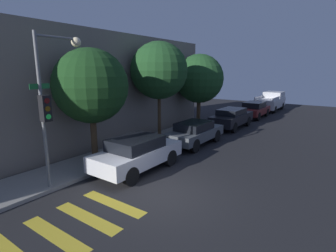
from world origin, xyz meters
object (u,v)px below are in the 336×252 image
at_px(sedan_tail_of_row, 254,109).
at_px(tree_near_corner, 91,86).
at_px(sedan_middle, 195,132).
at_px(pickup_truck, 271,101).
at_px(traffic_light_pole, 52,92).
at_px(sedan_far_end, 232,117).
at_px(sedan_near_corner, 137,153).
at_px(tree_far_end, 199,79).
at_px(tree_midblock, 159,71).

distance_m(sedan_tail_of_row, tree_near_corner, 16.72).
bearing_deg(sedan_middle, pickup_truck, 0.00).
height_order(traffic_light_pole, sedan_far_end, traffic_light_pole).
distance_m(sedan_far_end, pickup_truck, 11.05).
relative_size(sedan_tail_of_row, pickup_truck, 0.81).
xyz_separation_m(sedan_near_corner, tree_near_corner, (-0.30, 2.46, 2.79)).
height_order(sedan_middle, sedan_far_end, sedan_far_end).
bearing_deg(tree_near_corner, sedan_far_end, -12.70).
relative_size(pickup_truck, tree_far_end, 0.95).
relative_size(traffic_light_pole, pickup_truck, 1.06).
bearing_deg(traffic_light_pole, tree_far_end, 5.30).
bearing_deg(sedan_near_corner, tree_near_corner, 96.94).
xyz_separation_m(sedan_middle, tree_near_corner, (-5.30, 2.46, 2.85)).
relative_size(tree_near_corner, tree_far_end, 0.96).
distance_m(sedan_far_end, tree_far_end, 3.84).
distance_m(traffic_light_pole, pickup_truck, 24.77).
bearing_deg(sedan_tail_of_row, tree_far_end, 158.07).
height_order(sedan_far_end, pickup_truck, pickup_truck).
xyz_separation_m(sedan_far_end, pickup_truck, (11.05, 0.00, 0.18)).
bearing_deg(traffic_light_pole, sedan_middle, -9.10).
distance_m(sedan_near_corner, sedan_tail_of_row, 16.00).
height_order(traffic_light_pole, tree_far_end, traffic_light_pole).
distance_m(pickup_truck, tree_far_end, 12.33).
height_order(sedan_tail_of_row, tree_far_end, tree_far_end).
bearing_deg(tree_midblock, tree_near_corner, 180.00).
xyz_separation_m(tree_midblock, tree_far_end, (5.07, 0.00, -0.62)).
distance_m(pickup_truck, tree_near_corner, 22.26).
bearing_deg(tree_midblock, tree_far_end, 0.00).
relative_size(sedan_middle, tree_near_corner, 0.80).
bearing_deg(tree_far_end, sedan_near_corner, -166.02).
xyz_separation_m(sedan_tail_of_row, tree_far_end, (-6.11, 2.46, 2.88)).
distance_m(sedan_near_corner, sedan_middle, 5.00).
bearing_deg(tree_near_corner, sedan_tail_of_row, -8.59).
bearing_deg(pickup_truck, sedan_middle, -180.00).
distance_m(traffic_light_pole, sedan_far_end, 13.89).
bearing_deg(sedan_middle, sedan_near_corner, -180.00).
bearing_deg(sedan_far_end, traffic_light_pole, 174.64).
xyz_separation_m(sedan_middle, sedan_far_end, (5.62, 0.00, 0.06)).
relative_size(sedan_near_corner, pickup_truck, 0.81).
xyz_separation_m(traffic_light_pole, pickup_truck, (24.60, -1.27, -2.57)).
distance_m(sedan_far_end, tree_near_corner, 11.54).
height_order(sedan_middle, tree_midblock, tree_midblock).
height_order(pickup_truck, tree_midblock, tree_midblock).
height_order(sedan_middle, tree_far_end, tree_far_end).
distance_m(sedan_near_corner, pickup_truck, 21.67).
height_order(traffic_light_pole, sedan_tail_of_row, traffic_light_pole).
bearing_deg(tree_midblock, sedan_near_corner, -152.95).
distance_m(tree_near_corner, tree_midblock, 5.16).
height_order(sedan_near_corner, tree_near_corner, tree_near_corner).
bearing_deg(sedan_tail_of_row, pickup_truck, 0.00).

